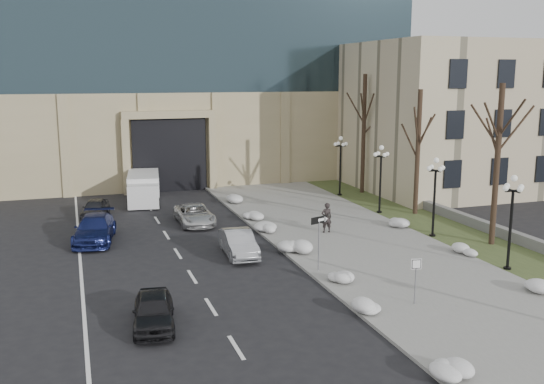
{
  "coord_description": "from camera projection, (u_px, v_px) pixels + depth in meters",
  "views": [
    {
      "loc": [
        -11.58,
        -17.23,
        9.43
      ],
      "look_at": [
        -1.91,
        11.78,
        3.5
      ],
      "focal_mm": 40.0,
      "sensor_mm": 36.0,
      "label": 1
    }
  ],
  "objects": [
    {
      "name": "lamppost_c",
      "position": [
        381.0,
        170.0,
        41.13
      ],
      "size": [
        1.18,
        1.18,
        4.76
      ],
      "color": "black",
      "rests_on": "ground"
    },
    {
      "name": "car_a",
      "position": [
        154.0,
        311.0,
        22.94
      ],
      "size": [
        2.01,
        3.96,
        1.29
      ],
      "primitive_type": "imported",
      "rotation": [
        0.0,
        0.0,
        -0.13
      ],
      "color": "black",
      "rests_on": "ground"
    },
    {
      "name": "grass_strip",
      "position": [
        442.0,
        228.0,
        37.57
      ],
      "size": [
        4.0,
        40.0,
        0.1
      ],
      "primitive_type": "cube",
      "color": "#3A4723",
      "rests_on": "ground"
    },
    {
      "name": "lamppost_d",
      "position": [
        340.0,
        158.0,
        47.18
      ],
      "size": [
        1.18,
        1.18,
        4.76
      ],
      "color": "black",
      "rests_on": "ground"
    },
    {
      "name": "snow_clump_c",
      "position": [
        334.0,
        279.0,
        27.59
      ],
      "size": [
        1.1,
        1.6,
        0.36
      ],
      "primitive_type": "ellipsoid",
      "color": "silver",
      "rests_on": "sidewalk"
    },
    {
      "name": "tree_near",
      "position": [
        499.0,
        142.0,
        32.9
      ],
      "size": [
        3.2,
        3.2,
        9.0
      ],
      "color": "black",
      "rests_on": "ground"
    },
    {
      "name": "snow_clump_h",
      "position": [
        539.0,
        285.0,
        26.8
      ],
      "size": [
        1.1,
        1.6,
        0.36
      ],
      "primitive_type": "ellipsoid",
      "color": "silver",
      "rests_on": "sidewalk"
    },
    {
      "name": "one_way_sign",
      "position": [
        322.0,
        226.0,
        29.01
      ],
      "size": [
        1.04,
        0.47,
        2.79
      ],
      "rotation": [
        0.0,
        0.0,
        0.35
      ],
      "color": "slate",
      "rests_on": "ground"
    },
    {
      "name": "snow_clump_i",
      "position": [
        462.0,
        251.0,
        31.92
      ],
      "size": [
        1.1,
        1.6,
        0.36
      ],
      "primitive_type": "ellipsoid",
      "color": "silver",
      "rests_on": "sidewalk"
    },
    {
      "name": "car_d",
      "position": [
        195.0,
        214.0,
        38.78
      ],
      "size": [
        2.12,
        4.57,
        1.27
      ],
      "primitive_type": "imported",
      "rotation": [
        0.0,
        0.0,
        0.0
      ],
      "color": "silver",
      "rests_on": "ground"
    },
    {
      "name": "classical_building",
      "position": [
        471.0,
        114.0,
        53.19
      ],
      "size": [
        22.0,
        18.12,
        12.0
      ],
      "color": "#BEB28E",
      "rests_on": "ground"
    },
    {
      "name": "snow_clump_a",
      "position": [
        446.0,
        368.0,
        19.15
      ],
      "size": [
        1.1,
        1.6,
        0.36
      ],
      "primitive_type": "ellipsoid",
      "color": "silver",
      "rests_on": "sidewalk"
    },
    {
      "name": "sidewalk",
      "position": [
        347.0,
        237.0,
        35.55
      ],
      "size": [
        9.0,
        40.0,
        0.12
      ],
      "primitive_type": "cube",
      "color": "gray",
      "rests_on": "ground"
    },
    {
      "name": "pedestrian",
      "position": [
        326.0,
        218.0,
        36.21
      ],
      "size": [
        0.66,
        0.44,
        1.82
      ],
      "primitive_type": "imported",
      "rotation": [
        0.0,
        0.0,
        3.14
      ],
      "color": "black",
      "rests_on": "sidewalk"
    },
    {
      "name": "tree_far",
      "position": [
        364.0,
        117.0,
        47.74
      ],
      "size": [
        3.2,
        3.2,
        9.5
      ],
      "color": "black",
      "rests_on": "ground"
    },
    {
      "name": "stone_wall",
      "position": [
        451.0,
        215.0,
        40.0
      ],
      "size": [
        0.5,
        30.0,
        0.7
      ],
      "primitive_type": "cube",
      "color": "slate",
      "rests_on": "ground"
    },
    {
      "name": "snow_clump_g",
      "position": [
        233.0,
        200.0,
        45.01
      ],
      "size": [
        1.1,
        1.6,
        0.36
      ],
      "primitive_type": "ellipsoid",
      "color": "silver",
      "rests_on": "sidewalk"
    },
    {
      "name": "curb",
      "position": [
        275.0,
        244.0,
        34.15
      ],
      "size": [
        0.3,
        40.0,
        0.14
      ],
      "primitive_type": "cube",
      "color": "gray",
      "rests_on": "ground"
    },
    {
      "name": "snow_clump_b",
      "position": [
        373.0,
        308.0,
        24.07
      ],
      "size": [
        1.1,
        1.6,
        0.36
      ],
      "primitive_type": "ellipsoid",
      "color": "silver",
      "rests_on": "sidewalk"
    },
    {
      "name": "car_c",
      "position": [
        95.0,
        229.0,
        34.69
      ],
      "size": [
        2.92,
        5.43,
        1.49
      ],
      "primitive_type": "imported",
      "rotation": [
        0.0,
        0.0,
        -0.17
      ],
      "color": "navy",
      "rests_on": "ground"
    },
    {
      "name": "snow_clump_d",
      "position": [
        296.0,
        249.0,
        32.27
      ],
      "size": [
        1.1,
        1.6,
        0.36
      ],
      "primitive_type": "ellipsoid",
      "color": "silver",
      "rests_on": "sidewalk"
    },
    {
      "name": "car_e",
      "position": [
        95.0,
        208.0,
        40.67
      ],
      "size": [
        2.33,
        3.9,
        1.24
      ],
      "primitive_type": "imported",
      "rotation": [
        0.0,
        0.0,
        -0.25
      ],
      "color": "#2A2B2F",
      "rests_on": "ground"
    },
    {
      "name": "snow_clump_e",
      "position": [
        265.0,
        229.0,
        36.53
      ],
      "size": [
        1.1,
        1.6,
        0.36
      ],
      "primitive_type": "ellipsoid",
      "color": "silver",
      "rests_on": "sidewalk"
    },
    {
      "name": "ground",
      "position": [
        428.0,
        346.0,
        21.44
      ],
      "size": [
        160.0,
        160.0,
        0.0
      ],
      "primitive_type": "plane",
      "color": "black",
      "rests_on": "ground"
    },
    {
      "name": "car_b",
      "position": [
        239.0,
        243.0,
        31.97
      ],
      "size": [
        1.67,
        4.23,
        1.37
      ],
      "primitive_type": "imported",
      "rotation": [
        0.0,
        0.0,
        -0.05
      ],
      "color": "#A2A4A9",
      "rests_on": "ground"
    },
    {
      "name": "snow_clump_f",
      "position": [
        252.0,
        216.0,
        39.78
      ],
      "size": [
        1.1,
        1.6,
        0.36
      ],
      "primitive_type": "ellipsoid",
      "color": "silver",
      "rests_on": "sidewalk"
    },
    {
      "name": "lamppost_a",
      "position": [
        512.0,
        210.0,
        29.02
      ],
      "size": [
        1.18,
        1.18,
        4.76
      ],
      "color": "black",
      "rests_on": "ground"
    },
    {
      "name": "tree_mid",
      "position": [
        419.0,
        135.0,
        40.42
      ],
      "size": [
        3.2,
        3.2,
        8.5
      ],
      "color": "black",
      "rests_on": "ground"
    },
    {
      "name": "keep_sign",
      "position": [
        416.0,
        272.0,
        24.78
      ],
      "size": [
        0.44,
        0.13,
        2.05
      ],
      "rotation": [
        0.0,
        0.0,
        -0.2
      ],
      "color": "slate",
      "rests_on": "ground"
    },
    {
      "name": "snow_clump_j",
      "position": [
        396.0,
        223.0,
        37.83
      ],
      "size": [
        1.1,
        1.6,
        0.36
      ],
      "primitive_type": "ellipsoid",
      "color": "silver",
      "rests_on": "sidewalk"
    },
    {
      "name": "lamppost_b",
      "position": [
        435.0,
        186.0,
        35.07
      ],
      "size": [
        1.18,
        1.18,
        4.76
      ],
      "color": "black",
      "rests_on": "ground"
    },
    {
      "name": "box_truck",
      "position": [
        144.0,
        189.0,
        45.59
      ],
      "size": [
        3.04,
        6.76,
        2.07
      ],
      "rotation": [
        0.0,
        0.0,
        -0.13
      ],
      "color": "silver",
      "rests_on": "ground"
    }
  ]
}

